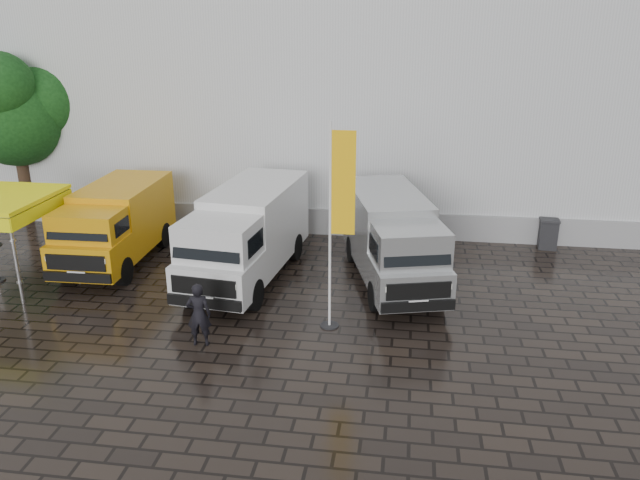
% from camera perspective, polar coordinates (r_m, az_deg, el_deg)
% --- Properties ---
extents(ground, '(120.00, 120.00, 0.00)m').
position_cam_1_polar(ground, '(16.61, 0.08, -8.51)').
color(ground, black).
rests_on(ground, ground).
extents(exhibition_hall, '(44.00, 16.00, 12.00)m').
position_cam_1_polar(exhibition_hall, '(30.56, 8.40, 15.98)').
color(exhibition_hall, silver).
rests_on(exhibition_hall, ground).
extents(hall_plinth, '(44.00, 0.15, 1.00)m').
position_cam_1_polar(hall_plinth, '(23.62, 7.64, 1.35)').
color(hall_plinth, gray).
rests_on(hall_plinth, ground).
extents(van_yellow, '(2.26, 5.60, 2.56)m').
position_cam_1_polar(van_yellow, '(21.85, -18.18, 1.16)').
color(van_yellow, orange).
rests_on(van_yellow, ground).
extents(van_white, '(2.86, 6.71, 2.82)m').
position_cam_1_polar(van_white, '(19.56, -6.70, 0.33)').
color(van_white, silver).
rests_on(van_white, ground).
extents(van_silver, '(3.60, 6.51, 2.68)m').
position_cam_1_polar(van_silver, '(19.36, 6.62, -0.11)').
color(van_silver, '#B4B7B9').
rests_on(van_silver, ground).
extents(flagpole, '(0.88, 0.50, 5.51)m').
position_cam_1_polar(flagpole, '(15.76, 1.60, 2.19)').
color(flagpole, black).
rests_on(flagpole, ground).
extents(tree, '(3.90, 4.00, 7.00)m').
position_cam_1_polar(tree, '(27.58, -26.22, 10.70)').
color(tree, black).
rests_on(tree, ground).
extents(wheelie_bin, '(0.71, 0.71, 1.09)m').
position_cam_1_polar(wheelie_bin, '(23.79, 20.13, 0.55)').
color(wheelie_bin, black).
rests_on(wheelie_bin, ground).
extents(person_front, '(0.67, 0.49, 1.68)m').
position_cam_1_polar(person_front, '(15.99, -11.02, -6.70)').
color(person_front, black).
rests_on(person_front, ground).
extents(person_tent, '(1.06, 0.92, 1.85)m').
position_cam_1_polar(person_tent, '(17.94, -11.07, -3.40)').
color(person_tent, black).
rests_on(person_tent, ground).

